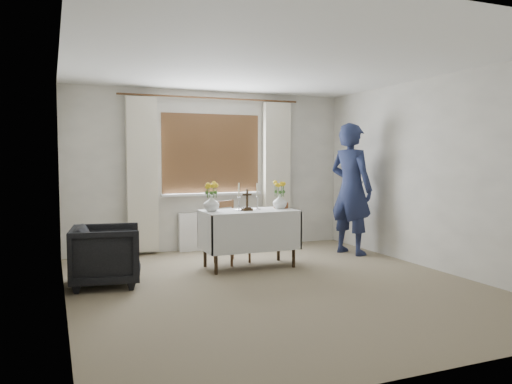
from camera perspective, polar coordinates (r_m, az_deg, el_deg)
ground at (r=5.79m, az=2.38°, el=-10.63°), size 5.00×5.00×0.00m
altar_table at (r=6.65m, az=-0.78°, el=-5.36°), size 1.24×0.64×0.76m
wooden_chair at (r=6.93m, az=-2.74°, el=-4.57°), size 0.52×0.52×0.86m
armchair at (r=5.98m, az=-16.74°, el=-6.93°), size 0.86×0.84×0.69m
person at (r=7.64m, az=10.80°, el=0.34°), size 0.69×0.84×1.97m
radiator at (r=7.95m, az=-4.94°, el=-4.42°), size 1.10×0.10×0.60m
wooden_cross at (r=6.54m, az=-1.03°, el=-0.90°), size 0.13×0.10×0.28m
candlestick_left at (r=6.56m, az=-1.97°, el=-0.54°), size 0.12×0.12×0.36m
candlestick_right at (r=6.65m, az=0.14°, el=-0.52°), size 0.11×0.11×0.35m
flower_vase_left at (r=6.46m, az=-5.11°, el=-1.30°), size 0.25×0.25×0.21m
flower_vase_right at (r=6.78m, az=2.75°, el=-1.09°), size 0.22×0.22×0.20m
wicker_basket at (r=6.88m, az=2.87°, el=-1.52°), size 0.24×0.24×0.08m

